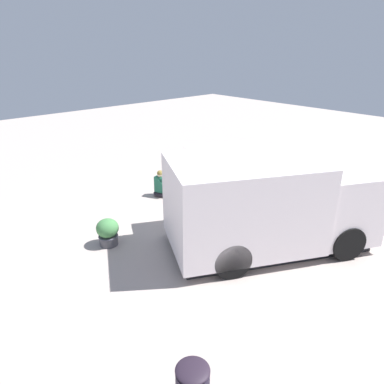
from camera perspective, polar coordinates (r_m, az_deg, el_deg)
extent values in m
plane|color=#B7A79E|center=(9.80, 4.14, -5.89)|extent=(40.00, 40.00, 0.00)
cube|color=silver|center=(8.38, 8.10, -1.64)|extent=(3.60, 4.06, 2.05)
cube|color=silver|center=(9.59, 21.56, -1.02)|extent=(2.62, 2.31, 1.70)
cube|color=black|center=(9.90, 25.14, 0.99)|extent=(1.63, 0.88, 0.64)
cube|color=black|center=(9.33, 5.51, 1.87)|extent=(0.89, 1.66, 0.72)
cube|color=silver|center=(9.32, 5.11, 7.45)|extent=(1.48, 2.08, 0.03)
cube|color=black|center=(9.18, 11.95, -7.65)|extent=(3.76, 4.92, 0.23)
cylinder|color=black|center=(9.04, 23.65, -7.53)|extent=(0.59, 0.85, 0.84)
cylinder|color=black|center=(10.52, 17.04, -2.24)|extent=(0.59, 0.85, 0.84)
cylinder|color=black|center=(7.74, 6.43, -10.83)|extent=(0.59, 0.85, 0.84)
cylinder|color=black|center=(9.43, 2.06, -4.15)|extent=(0.59, 0.85, 0.84)
ellipsoid|color=#2A242B|center=(11.87, -5.03, -0.24)|extent=(0.63, 0.59, 0.14)
cube|color=#2A242B|center=(11.69, -4.48, -0.64)|extent=(0.38, 0.22, 0.11)
cube|color=#2A242B|center=(11.84, -3.95, -0.30)|extent=(0.38, 0.22, 0.11)
cube|color=#266A4F|center=(11.74, -5.08, 1.25)|extent=(0.42, 0.33, 0.52)
sphere|color=beige|center=(11.62, -5.14, 2.88)|extent=(0.20, 0.20, 0.20)
sphere|color=olive|center=(11.61, -5.15, 3.00)|extent=(0.20, 0.20, 0.20)
cube|color=#266A4F|center=(11.56, -4.82, 1.28)|extent=(0.36, 0.20, 0.28)
cube|color=#266A4F|center=(11.73, -4.22, 1.62)|extent=(0.36, 0.20, 0.28)
cylinder|color=tan|center=(11.58, -3.80, 0.95)|extent=(0.36, 0.20, 0.07)
cube|color=#6AA944|center=(11.58, -3.80, 1.02)|extent=(0.30, 0.15, 0.02)
cylinder|color=#B66C44|center=(13.92, 1.63, 3.72)|extent=(0.39, 0.39, 0.30)
torus|color=#B5724A|center=(13.88, 1.63, 4.24)|extent=(0.42, 0.42, 0.04)
ellipsoid|color=#337C4E|center=(13.83, 1.64, 4.91)|extent=(0.41, 0.41, 0.35)
sphere|color=red|center=(13.67, 1.79, 5.05)|extent=(0.07, 0.07, 0.07)
sphere|color=#F41C3B|center=(13.74, 1.05, 5.07)|extent=(0.07, 0.07, 0.07)
sphere|color=#ED2C42|center=(13.98, 1.42, 5.20)|extent=(0.07, 0.07, 0.07)
cylinder|color=#4A484E|center=(9.24, -13.23, -7.48)|extent=(0.46, 0.46, 0.26)
torus|color=#484755|center=(9.18, -13.29, -6.87)|extent=(0.49, 0.49, 0.04)
ellipsoid|color=#48884A|center=(9.08, -13.42, -5.64)|extent=(0.56, 0.56, 0.47)
sphere|color=#A43699|center=(9.04, -12.05, -5.12)|extent=(0.06, 0.06, 0.06)
sphere|color=#AB4AAB|center=(9.15, -14.58, -4.90)|extent=(0.07, 0.07, 0.07)
sphere|color=#A654AA|center=(8.89, -14.24, -6.05)|extent=(0.06, 0.06, 0.06)
sphere|color=#A743AC|center=(9.17, -14.33, -4.69)|extent=(0.09, 0.09, 0.09)
ellipsoid|color=#291E2C|center=(5.06, 0.10, -26.70)|extent=(0.46, 0.46, 0.10)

